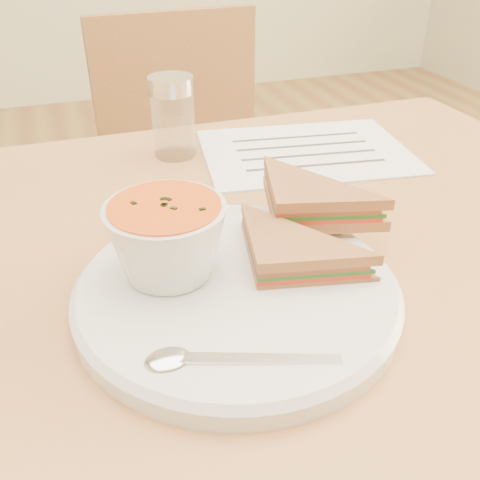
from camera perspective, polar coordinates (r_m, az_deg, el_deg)
name	(u,v)px	position (r m, az deg, el deg)	size (l,w,h in m)	color
dining_table	(237,455)	(0.84, -0.34, -21.93)	(1.00, 0.70, 0.75)	brown
chair_far	(204,221)	(1.25, -3.85, 2.08)	(0.38, 0.38, 0.86)	brown
plate	(237,292)	(0.49, -0.34, -5.59)	(0.29, 0.29, 0.02)	silver
soup_bowl	(167,243)	(0.47, -7.75, -0.36)	(0.11, 0.11, 0.07)	silver
sandwich_half_a	(257,281)	(0.46, 1.84, -4.36)	(0.11, 0.11, 0.03)	#9E6238
sandwich_half_b	(276,220)	(0.52, 3.82, 2.12)	(0.12, 0.12, 0.04)	#9E6238
spoon	(239,360)	(0.40, -0.07, -12.71)	(0.18, 0.04, 0.01)	silver
paper_menu	(306,151)	(0.79, 7.02, 9.37)	(0.29, 0.22, 0.00)	white
condiment_shaker	(173,117)	(0.76, -7.16, 12.89)	(0.06, 0.06, 0.11)	silver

